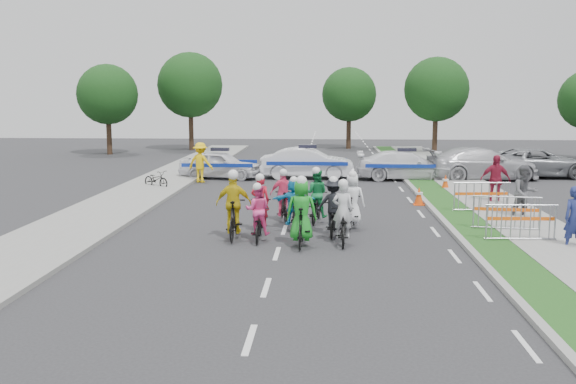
# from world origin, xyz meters

# --- Properties ---
(ground) EXTENTS (90.00, 90.00, 0.00)m
(ground) POSITION_xyz_m (0.00, 0.00, 0.00)
(ground) COLOR #28282B
(ground) RESTS_ON ground
(curb_right) EXTENTS (0.20, 60.00, 0.12)m
(curb_right) POSITION_xyz_m (5.10, 5.00, 0.06)
(curb_right) COLOR gray
(curb_right) RESTS_ON ground
(grass_strip) EXTENTS (1.20, 60.00, 0.11)m
(grass_strip) POSITION_xyz_m (5.80, 5.00, 0.06)
(grass_strip) COLOR #184C19
(grass_strip) RESTS_ON ground
(sidewalk_right) EXTENTS (2.40, 60.00, 0.13)m
(sidewalk_right) POSITION_xyz_m (7.60, 5.00, 0.07)
(sidewalk_right) COLOR gray
(sidewalk_right) RESTS_ON ground
(sidewalk_left) EXTENTS (3.00, 60.00, 0.13)m
(sidewalk_left) POSITION_xyz_m (-6.50, 5.00, 0.07)
(sidewalk_left) COLOR gray
(sidewalk_left) RESTS_ON ground
(rider_0) EXTENTS (0.65, 1.81, 1.84)m
(rider_0) POSITION_xyz_m (1.74, 1.25, 0.61)
(rider_0) COLOR black
(rider_0) RESTS_ON ground
(rider_1) EXTENTS (0.84, 1.89, 1.97)m
(rider_1) POSITION_xyz_m (0.61, 0.90, 0.76)
(rider_1) COLOR black
(rider_1) RESTS_ON ground
(rider_2) EXTENTS (0.72, 1.67, 1.68)m
(rider_2) POSITION_xyz_m (-0.66, 1.53, 0.63)
(rider_2) COLOR black
(rider_2) RESTS_ON ground
(rider_3) EXTENTS (1.03, 1.94, 2.03)m
(rider_3) POSITION_xyz_m (-1.36, 1.68, 0.78)
(rider_3) COLOR black
(rider_3) RESTS_ON ground
(rider_4) EXTENTS (1.03, 1.79, 1.78)m
(rider_4) POSITION_xyz_m (1.49, 2.37, 0.69)
(rider_4) COLOR black
(rider_4) RESTS_ON ground
(rider_5) EXTENTS (1.36, 1.62, 1.68)m
(rider_5) POSITION_xyz_m (0.29, 3.06, 0.72)
(rider_5) COLOR black
(rider_5) RESTS_ON ground
(rider_6) EXTENTS (0.73, 1.79, 1.79)m
(rider_6) POSITION_xyz_m (-0.72, 2.81, 0.59)
(rider_6) COLOR black
(rider_6) RESTS_ON ground
(rider_7) EXTENTS (0.84, 1.80, 1.83)m
(rider_7) POSITION_xyz_m (2.09, 3.34, 0.71)
(rider_7) COLOR black
(rider_7) RESTS_ON ground
(rider_8) EXTENTS (0.83, 1.86, 1.83)m
(rider_8) POSITION_xyz_m (0.95, 4.30, 0.68)
(rider_8) COLOR black
(rider_8) RESTS_ON ground
(rider_9) EXTENTS (0.93, 1.72, 1.75)m
(rider_9) POSITION_xyz_m (-0.12, 4.44, 0.68)
(rider_9) COLOR black
(rider_9) RESTS_ON ground
(police_car_0) EXTENTS (4.27, 2.29, 1.38)m
(police_car_0) POSITION_xyz_m (-4.02, 15.28, 0.69)
(police_car_0) COLOR white
(police_car_0) RESTS_ON ground
(police_car_1) EXTENTS (4.67, 1.71, 1.53)m
(police_car_1) POSITION_xyz_m (0.34, 15.57, 0.76)
(police_car_1) COLOR white
(police_car_1) RESTS_ON ground
(police_car_2) EXTENTS (4.91, 2.09, 1.41)m
(police_car_2) POSITION_xyz_m (5.22, 15.32, 0.71)
(police_car_2) COLOR white
(police_car_2) RESTS_ON ground
(civilian_sedan) EXTENTS (5.77, 3.07, 1.59)m
(civilian_sedan) POSITION_xyz_m (8.90, 15.50, 0.80)
(civilian_sedan) COLOR #B9B9BE
(civilian_sedan) RESTS_ON ground
(civilian_suv) EXTENTS (5.34, 2.53, 1.47)m
(civilian_suv) POSITION_xyz_m (12.05, 16.76, 0.74)
(civilian_suv) COLOR gray
(civilian_suv) RESTS_ON ground
(spectator_0) EXTENTS (0.66, 0.46, 1.72)m
(spectator_0) POSITION_xyz_m (7.94, 0.93, 0.86)
(spectator_0) COLOR navy
(spectator_0) RESTS_ON ground
(spectator_1) EXTENTS (1.00, 0.84, 1.83)m
(spectator_1) POSITION_xyz_m (7.87, 5.14, 0.92)
(spectator_1) COLOR #525256
(spectator_1) RESTS_ON ground
(spectator_2) EXTENTS (1.13, 0.50, 1.90)m
(spectator_2) POSITION_xyz_m (7.68, 8.20, 0.95)
(spectator_2) COLOR maroon
(spectator_2) RESTS_ON ground
(marshal_hiviz) EXTENTS (1.38, 1.03, 1.91)m
(marshal_hiviz) POSITION_xyz_m (-4.71, 13.76, 0.95)
(marshal_hiviz) COLOR yellow
(marshal_hiviz) RESTS_ON ground
(barrier_0) EXTENTS (2.02, 0.57, 1.12)m
(barrier_0) POSITION_xyz_m (6.70, 1.55, 0.56)
(barrier_0) COLOR #A5A8AD
(barrier_0) RESTS_ON ground
(barrier_1) EXTENTS (2.05, 0.73, 1.12)m
(barrier_1) POSITION_xyz_m (6.70, 3.01, 0.56)
(barrier_1) COLOR #A5A8AD
(barrier_1) RESTS_ON ground
(barrier_2) EXTENTS (2.04, 0.68, 1.12)m
(barrier_2) POSITION_xyz_m (6.70, 6.17, 0.56)
(barrier_2) COLOR #A5A8AD
(barrier_2) RESTS_ON ground
(cone_0) EXTENTS (0.40, 0.40, 0.70)m
(cone_0) POSITION_xyz_m (4.79, 7.90, 0.34)
(cone_0) COLOR #F24C0C
(cone_0) RESTS_ON ground
(cone_1) EXTENTS (0.40, 0.40, 0.70)m
(cone_1) POSITION_xyz_m (6.50, 11.86, 0.34)
(cone_1) COLOR #F24C0C
(cone_1) RESTS_ON ground
(parked_bike) EXTENTS (1.55, 1.30, 0.80)m
(parked_bike) POSITION_xyz_m (-6.33, 11.71, 0.40)
(parked_bike) COLOR black
(parked_bike) RESTS_ON ground
(tree_0) EXTENTS (4.20, 4.20, 6.30)m
(tree_0) POSITION_xyz_m (-14.00, 28.00, 4.19)
(tree_0) COLOR #382619
(tree_0) RESTS_ON ground
(tree_1) EXTENTS (4.55, 4.55, 6.82)m
(tree_1) POSITION_xyz_m (9.00, 30.00, 4.54)
(tree_1) COLOR #382619
(tree_1) RESTS_ON ground
(tree_3) EXTENTS (4.90, 4.90, 7.35)m
(tree_3) POSITION_xyz_m (-9.00, 32.00, 4.89)
(tree_3) COLOR #382619
(tree_3) RESTS_ON ground
(tree_4) EXTENTS (4.20, 4.20, 6.30)m
(tree_4) POSITION_xyz_m (3.00, 34.00, 4.19)
(tree_4) COLOR #382619
(tree_4) RESTS_ON ground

